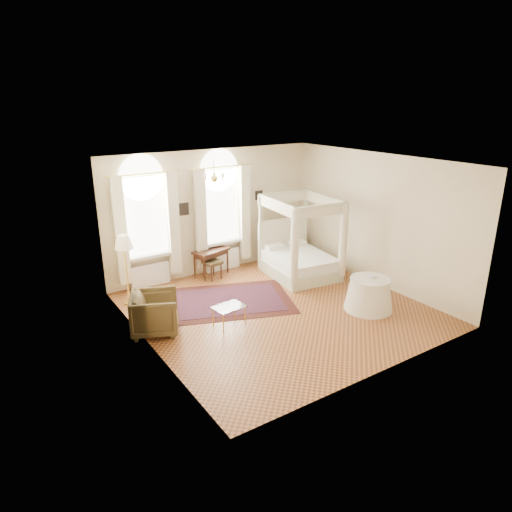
{
  "coord_description": "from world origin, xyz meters",
  "views": [
    {
      "loc": [
        -5.56,
        -7.54,
        4.52
      ],
      "look_at": [
        -0.34,
        0.4,
        1.23
      ],
      "focal_mm": 32.0,
      "sensor_mm": 36.0,
      "label": 1
    }
  ],
  "objects_px": {
    "writing_desk": "(211,253)",
    "side_table": "(369,294)",
    "nightstand": "(298,247)",
    "stool": "(212,264)",
    "canopy_bed": "(300,258)",
    "armchair": "(155,313)",
    "coffee_table": "(229,308)",
    "floor_lamp": "(124,246)"
  },
  "relations": [
    {
      "from": "stool",
      "to": "side_table",
      "type": "height_order",
      "value": "side_table"
    },
    {
      "from": "nightstand",
      "to": "side_table",
      "type": "relative_size",
      "value": 0.51
    },
    {
      "from": "nightstand",
      "to": "stool",
      "type": "relative_size",
      "value": 1.11
    },
    {
      "from": "canopy_bed",
      "to": "writing_desk",
      "type": "xyz_separation_m",
      "value": [
        -1.98,
        1.3,
        0.14
      ]
    },
    {
      "from": "coffee_table",
      "to": "stool",
      "type": "bearing_deg",
      "value": 69.17
    },
    {
      "from": "stool",
      "to": "floor_lamp",
      "type": "xyz_separation_m",
      "value": [
        -2.36,
        -0.3,
        1.0
      ]
    },
    {
      "from": "floor_lamp",
      "to": "nightstand",
      "type": "bearing_deg",
      "value": 5.44
    },
    {
      "from": "floor_lamp",
      "to": "side_table",
      "type": "relative_size",
      "value": 1.52
    },
    {
      "from": "coffee_table",
      "to": "side_table",
      "type": "relative_size",
      "value": 0.64
    },
    {
      "from": "canopy_bed",
      "to": "nightstand",
      "type": "distance_m",
      "value": 1.64
    },
    {
      "from": "canopy_bed",
      "to": "side_table",
      "type": "distance_m",
      "value": 2.5
    },
    {
      "from": "nightstand",
      "to": "coffee_table",
      "type": "xyz_separation_m",
      "value": [
        -4.01,
        -2.76,
        0.12
      ]
    },
    {
      "from": "floor_lamp",
      "to": "coffee_table",
      "type": "bearing_deg",
      "value": -58.39
    },
    {
      "from": "floor_lamp",
      "to": "writing_desk",
      "type": "bearing_deg",
      "value": 11.9
    },
    {
      "from": "nightstand",
      "to": "floor_lamp",
      "type": "distance_m",
      "value": 5.54
    },
    {
      "from": "nightstand",
      "to": "side_table",
      "type": "distance_m",
      "value": 3.92
    },
    {
      "from": "armchair",
      "to": "coffee_table",
      "type": "bearing_deg",
      "value": -89.26
    },
    {
      "from": "stool",
      "to": "coffee_table",
      "type": "xyz_separation_m",
      "value": [
        -0.97,
        -2.55,
        -0.01
      ]
    },
    {
      "from": "canopy_bed",
      "to": "writing_desk",
      "type": "relative_size",
      "value": 2.0
    },
    {
      "from": "nightstand",
      "to": "armchair",
      "type": "height_order",
      "value": "armchair"
    },
    {
      "from": "stool",
      "to": "nightstand",
      "type": "bearing_deg",
      "value": 4.0
    },
    {
      "from": "armchair",
      "to": "side_table",
      "type": "distance_m",
      "value": 4.7
    },
    {
      "from": "stool",
      "to": "side_table",
      "type": "xyz_separation_m",
      "value": [
        2.06,
        -3.58,
        -0.05
      ]
    },
    {
      "from": "canopy_bed",
      "to": "stool",
      "type": "height_order",
      "value": "canopy_bed"
    },
    {
      "from": "writing_desk",
      "to": "coffee_table",
      "type": "height_order",
      "value": "writing_desk"
    },
    {
      "from": "floor_lamp",
      "to": "canopy_bed",
      "type": "bearing_deg",
      "value": -10.03
    },
    {
      "from": "canopy_bed",
      "to": "writing_desk",
      "type": "height_order",
      "value": "canopy_bed"
    },
    {
      "from": "armchair",
      "to": "side_table",
      "type": "height_order",
      "value": "armchair"
    },
    {
      "from": "canopy_bed",
      "to": "side_table",
      "type": "height_order",
      "value": "canopy_bed"
    },
    {
      "from": "coffee_table",
      "to": "side_table",
      "type": "xyz_separation_m",
      "value": [
        3.03,
        -1.03,
        -0.03
      ]
    },
    {
      "from": "armchair",
      "to": "side_table",
      "type": "xyz_separation_m",
      "value": [
        4.41,
        -1.62,
        -0.06
      ]
    },
    {
      "from": "nightstand",
      "to": "writing_desk",
      "type": "relative_size",
      "value": 0.52
    },
    {
      "from": "nightstand",
      "to": "stool",
      "type": "distance_m",
      "value": 3.05
    },
    {
      "from": "side_table",
      "to": "writing_desk",
      "type": "bearing_deg",
      "value": 117.49
    },
    {
      "from": "armchair",
      "to": "coffee_table",
      "type": "height_order",
      "value": "armchair"
    },
    {
      "from": "nightstand",
      "to": "floor_lamp",
      "type": "height_order",
      "value": "floor_lamp"
    },
    {
      "from": "floor_lamp",
      "to": "side_table",
      "type": "xyz_separation_m",
      "value": [
        4.41,
        -3.28,
        -1.04
      ]
    },
    {
      "from": "nightstand",
      "to": "writing_desk",
      "type": "xyz_separation_m",
      "value": [
        -2.96,
        0.0,
        0.34
      ]
    },
    {
      "from": "side_table",
      "to": "canopy_bed",
      "type": "bearing_deg",
      "value": 89.83
    },
    {
      "from": "canopy_bed",
      "to": "stool",
      "type": "xyz_separation_m",
      "value": [
        -2.07,
        1.08,
        -0.07
      ]
    },
    {
      "from": "armchair",
      "to": "stool",
      "type": "bearing_deg",
      "value": -26.42
    },
    {
      "from": "writing_desk",
      "to": "side_table",
      "type": "xyz_separation_m",
      "value": [
        1.97,
        -3.79,
        -0.25
      ]
    }
  ]
}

